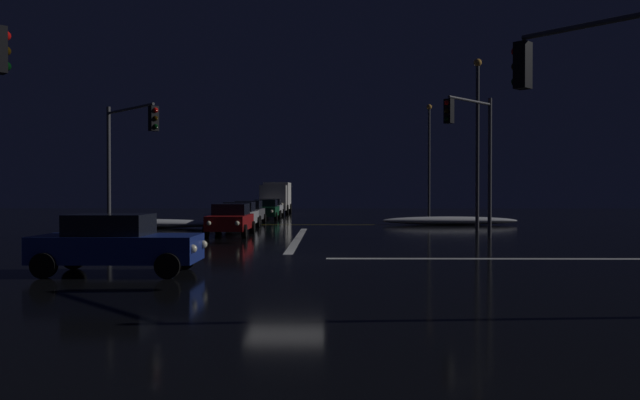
# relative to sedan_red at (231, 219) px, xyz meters

# --- Properties ---
(ground) EXTENTS (120.00, 120.00, 0.10)m
(ground) POSITION_rel_sedan_red_xyz_m (3.43, -10.29, -0.85)
(ground) COLOR black
(stop_line_north) EXTENTS (0.35, 14.73, 0.01)m
(stop_line_north) POSITION_rel_sedan_red_xyz_m (3.43, -1.71, -0.80)
(stop_line_north) COLOR white
(stop_line_north) RESTS_ON ground
(centre_line_ns) EXTENTS (22.00, 0.15, 0.01)m
(centre_line_ns) POSITION_rel_sedan_red_xyz_m (3.43, 9.89, -0.80)
(centre_line_ns) COLOR yellow
(centre_line_ns) RESTS_ON ground
(crosswalk_bar_east) EXTENTS (14.73, 0.40, 0.01)m
(crosswalk_bar_east) POSITION_rel_sedan_red_xyz_m (12.11, -10.29, -0.80)
(crosswalk_bar_east) COLOR white
(crosswalk_bar_east) RESTS_ON ground
(snow_bank_left_curb) EXTENTS (8.83, 1.50, 0.54)m
(snow_bank_left_curb) POSITION_rel_sedan_red_xyz_m (-5.96, 6.07, -0.53)
(snow_bank_left_curb) COLOR white
(snow_bank_left_curb) RESTS_ON ground
(snow_bank_right_curb) EXTENTS (8.86, 1.50, 0.55)m
(snow_bank_right_curb) POSITION_rel_sedan_red_xyz_m (12.81, 9.96, -0.53)
(snow_bank_right_curb) COLOR white
(snow_bank_right_curb) RESTS_ON ground
(sedan_red) EXTENTS (2.02, 4.33, 1.57)m
(sedan_red) POSITION_rel_sedan_red_xyz_m (0.00, 0.00, 0.00)
(sedan_red) COLOR maroon
(sedan_red) RESTS_ON ground
(sedan_silver) EXTENTS (2.02, 4.33, 1.57)m
(sedan_silver) POSITION_rel_sedan_red_xyz_m (-0.33, 5.25, 0.00)
(sedan_silver) COLOR #B7B7BC
(sedan_silver) RESTS_ON ground
(sedan_gray) EXTENTS (2.02, 4.33, 1.57)m
(sedan_gray) POSITION_rel_sedan_red_xyz_m (-0.49, 10.53, 0.00)
(sedan_gray) COLOR slate
(sedan_gray) RESTS_ON ground
(sedan_green) EXTENTS (2.02, 4.33, 1.57)m
(sedan_green) POSITION_rel_sedan_red_xyz_m (0.03, 16.92, 0.00)
(sedan_green) COLOR #14512D
(sedan_green) RESTS_ON ground
(sedan_white) EXTENTS (2.02, 4.33, 1.57)m
(sedan_white) POSITION_rel_sedan_red_xyz_m (-0.07, 22.35, 0.00)
(sedan_white) COLOR silver
(sedan_white) RESTS_ON ground
(box_truck) EXTENTS (2.68, 8.28, 3.08)m
(box_truck) POSITION_rel_sedan_red_xyz_m (-0.18, 29.09, 0.91)
(box_truck) COLOR beige
(box_truck) RESTS_ON ground
(sedan_blue_crossing) EXTENTS (4.33, 2.02, 1.57)m
(sedan_blue_crossing) POSITION_rel_sedan_red_xyz_m (-0.77, -13.98, 0.00)
(sedan_blue_crossing) COLOR navy
(sedan_blue_crossing) RESTS_ON ground
(traffic_signal_ne) EXTENTS (2.72, 2.72, 6.55)m
(traffic_signal_ne) POSITION_rel_sedan_red_xyz_m (11.41, -2.31, 3.66)
(traffic_signal_ne) COLOR #4C4C51
(traffic_signal_ne) RESTS_ON ground
(traffic_signal_nw) EXTENTS (3.32, 3.32, 6.18)m
(traffic_signal_nw) POSITION_rel_sedan_red_xyz_m (-4.26, -2.60, 3.47)
(traffic_signal_nw) COLOR #4C4C51
(traffic_signal_nw) RESTS_ON ground
(streetlamp_right_near) EXTENTS (0.44, 0.44, 9.53)m
(streetlamp_right_near) POSITION_rel_sedan_red_xyz_m (13.11, 3.89, 4.66)
(streetlamp_right_near) COLOR #424247
(streetlamp_right_near) RESTS_ON ground
(streetlamp_right_far) EXTENTS (0.44, 0.44, 9.33)m
(streetlamp_right_far) POSITION_rel_sedan_red_xyz_m (13.11, 19.89, 4.56)
(streetlamp_right_far) COLOR #424247
(streetlamp_right_far) RESTS_ON ground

